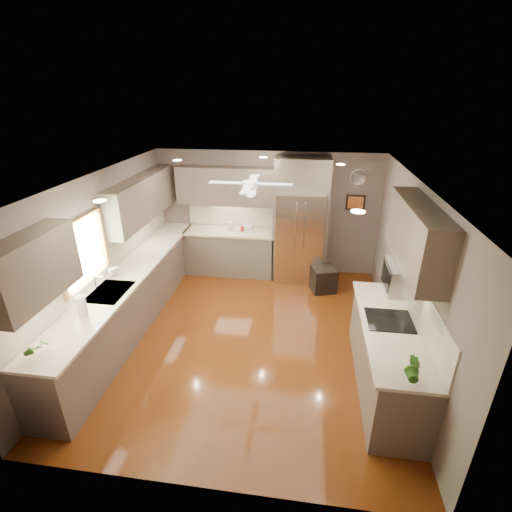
% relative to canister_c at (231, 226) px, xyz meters
% --- Properties ---
extents(floor, '(5.00, 5.00, 0.00)m').
position_rel_canister_c_xyz_m(floor, '(0.71, -2.22, -1.03)').
color(floor, '#522A0B').
rests_on(floor, ground).
extents(ceiling, '(5.00, 5.00, 0.00)m').
position_rel_canister_c_xyz_m(ceiling, '(0.71, -2.22, 1.47)').
color(ceiling, white).
rests_on(ceiling, ground).
extents(wall_back, '(4.50, 0.00, 4.50)m').
position_rel_canister_c_xyz_m(wall_back, '(0.71, 0.28, 0.22)').
color(wall_back, '#65554D').
rests_on(wall_back, ground).
extents(wall_front, '(4.50, 0.00, 4.50)m').
position_rel_canister_c_xyz_m(wall_front, '(0.71, -4.72, 0.22)').
color(wall_front, '#65554D').
rests_on(wall_front, ground).
extents(wall_left, '(0.00, 5.00, 5.00)m').
position_rel_canister_c_xyz_m(wall_left, '(-1.54, -2.22, 0.22)').
color(wall_left, '#65554D').
rests_on(wall_left, ground).
extents(wall_right, '(0.00, 5.00, 5.00)m').
position_rel_canister_c_xyz_m(wall_right, '(2.96, -2.22, 0.22)').
color(wall_right, '#65554D').
rests_on(wall_right, ground).
extents(canister_c, '(0.12, 0.12, 0.17)m').
position_rel_canister_c_xyz_m(canister_c, '(0.00, 0.00, 0.00)').
color(canister_c, beige).
rests_on(canister_c, back_run).
extents(canister_d, '(0.10, 0.10, 0.11)m').
position_rel_canister_c_xyz_m(canister_d, '(0.24, -0.03, -0.03)').
color(canister_d, maroon).
rests_on(canister_d, back_run).
extents(soap_bottle, '(0.12, 0.12, 0.21)m').
position_rel_canister_c_xyz_m(soap_bottle, '(-1.37, -2.26, 0.01)').
color(soap_bottle, white).
rests_on(soap_bottle, left_run).
extents(potted_plant_left, '(0.17, 0.14, 0.27)m').
position_rel_canister_c_xyz_m(potted_plant_left, '(-1.24, -4.17, 0.05)').
color(potted_plant_left, '#2C621C').
rests_on(potted_plant_left, left_run).
extents(potted_plant_right, '(0.18, 0.15, 0.31)m').
position_rel_canister_c_xyz_m(potted_plant_right, '(2.63, -3.99, 0.07)').
color(potted_plant_right, '#2C621C').
rests_on(potted_plant_right, right_run).
extents(bowl, '(0.31, 0.31, 0.06)m').
position_rel_canister_c_xyz_m(bowl, '(0.35, 0.01, -0.06)').
color(bowl, beige).
rests_on(bowl, back_run).
extents(left_run, '(0.65, 4.70, 1.45)m').
position_rel_canister_c_xyz_m(left_run, '(-1.24, -2.07, -0.55)').
color(left_run, brown).
rests_on(left_run, ground).
extents(back_run, '(1.85, 0.65, 1.45)m').
position_rel_canister_c_xyz_m(back_run, '(-0.01, -0.02, -0.55)').
color(back_run, brown).
rests_on(back_run, ground).
extents(uppers, '(4.50, 4.70, 0.95)m').
position_rel_canister_c_xyz_m(uppers, '(-0.03, -1.51, 0.84)').
color(uppers, brown).
rests_on(uppers, wall_left).
extents(window, '(0.05, 1.12, 0.92)m').
position_rel_canister_c_xyz_m(window, '(-1.51, -2.72, 0.52)').
color(window, '#BFF2B2').
rests_on(window, wall_left).
extents(sink, '(0.50, 0.70, 0.32)m').
position_rel_canister_c_xyz_m(sink, '(-1.22, -2.72, -0.12)').
color(sink, silver).
rests_on(sink, left_run).
extents(refrigerator, '(1.06, 0.75, 2.45)m').
position_rel_canister_c_xyz_m(refrigerator, '(1.41, -0.06, 0.16)').
color(refrigerator, silver).
rests_on(refrigerator, ground).
extents(right_run, '(0.70, 2.20, 1.45)m').
position_rel_canister_c_xyz_m(right_run, '(2.64, -3.02, -0.55)').
color(right_run, brown).
rests_on(right_run, ground).
extents(microwave, '(0.43, 0.55, 0.34)m').
position_rel_canister_c_xyz_m(microwave, '(2.74, -2.77, 0.45)').
color(microwave, silver).
rests_on(microwave, wall_right).
extents(ceiling_fan, '(1.18, 1.18, 0.32)m').
position_rel_canister_c_xyz_m(ceiling_fan, '(0.71, -1.92, 1.30)').
color(ceiling_fan, white).
rests_on(ceiling_fan, ceiling).
extents(recessed_lights, '(2.84, 3.14, 0.01)m').
position_rel_canister_c_xyz_m(recessed_lights, '(0.67, -1.82, 1.46)').
color(recessed_lights, white).
rests_on(recessed_lights, ceiling).
extents(wall_clock, '(0.30, 0.03, 0.30)m').
position_rel_canister_c_xyz_m(wall_clock, '(2.46, 0.26, 1.02)').
color(wall_clock, white).
rests_on(wall_clock, wall_back).
extents(framed_print, '(0.36, 0.03, 0.30)m').
position_rel_canister_c_xyz_m(framed_print, '(2.46, 0.26, 0.52)').
color(framed_print, black).
rests_on(framed_print, wall_back).
extents(stool, '(0.55, 0.55, 0.50)m').
position_rel_canister_c_xyz_m(stool, '(1.91, -0.55, -0.79)').
color(stool, black).
rests_on(stool, ground).
extents(paper_towel, '(0.13, 0.13, 0.31)m').
position_rel_canister_c_xyz_m(paper_towel, '(-1.23, -3.36, 0.05)').
color(paper_towel, white).
rests_on(paper_towel, left_run).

